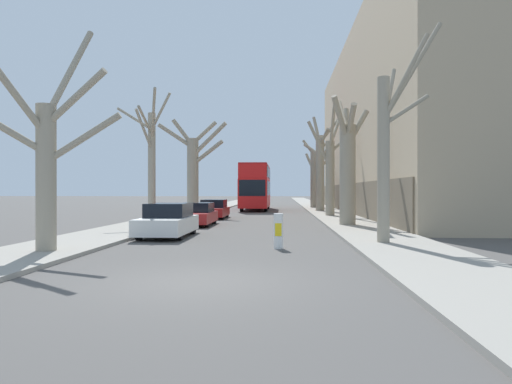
{
  "coord_description": "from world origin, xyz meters",
  "views": [
    {
      "loc": [
        1.76,
        -9.45,
        1.91
      ],
      "look_at": [
        -0.53,
        30.21,
        1.8
      ],
      "focal_mm": 32.0,
      "sensor_mm": 36.0,
      "label": 1
    }
  ],
  "objects_px": {
    "street_tree_right_0": "(387,147)",
    "street_tree_left_2": "(194,168)",
    "street_tree_left_0": "(47,158)",
    "street_tree_right_1": "(347,163)",
    "parked_car_1": "(196,215)",
    "double_decker_bus": "(256,185)",
    "parked_car_0": "(168,221)",
    "traffic_bollard": "(278,231)",
    "street_tree_right_3": "(320,168)",
    "parked_car_2": "(214,209)",
    "street_tree_right_2": "(330,169)",
    "street_tree_left_1": "(151,160)",
    "street_tree_right_4": "(315,176)"
  },
  "relations": [
    {
      "from": "street_tree_right_1",
      "to": "street_tree_right_3",
      "type": "bearing_deg",
      "value": 90.15
    },
    {
      "from": "street_tree_left_0",
      "to": "street_tree_left_2",
      "type": "distance_m",
      "value": 21.75
    },
    {
      "from": "street_tree_right_3",
      "to": "parked_car_0",
      "type": "relative_size",
      "value": 2.11
    },
    {
      "from": "street_tree_right_0",
      "to": "street_tree_left_2",
      "type": "bearing_deg",
      "value": 119.16
    },
    {
      "from": "street_tree_right_4",
      "to": "double_decker_bus",
      "type": "bearing_deg",
      "value": -144.73
    },
    {
      "from": "street_tree_right_1",
      "to": "parked_car_1",
      "type": "height_order",
      "value": "street_tree_right_1"
    },
    {
      "from": "street_tree_left_2",
      "to": "parked_car_2",
      "type": "bearing_deg",
      "value": -59.83
    },
    {
      "from": "street_tree_left_0",
      "to": "street_tree_right_2",
      "type": "height_order",
      "value": "street_tree_right_2"
    },
    {
      "from": "street_tree_right_2",
      "to": "parked_car_2",
      "type": "distance_m",
      "value": 9.0
    },
    {
      "from": "double_decker_bus",
      "to": "street_tree_right_2",
      "type": "bearing_deg",
      "value": -62.01
    },
    {
      "from": "street_tree_right_1",
      "to": "double_decker_bus",
      "type": "xyz_separation_m",
      "value": [
        -6.09,
        20.5,
        -0.89
      ]
    },
    {
      "from": "parked_car_0",
      "to": "street_tree_right_3",
      "type": "bearing_deg",
      "value": 70.17
    },
    {
      "from": "street_tree_right_3",
      "to": "traffic_bollard",
      "type": "relative_size",
      "value": 7.61
    },
    {
      "from": "street_tree_left_2",
      "to": "traffic_bollard",
      "type": "height_order",
      "value": "street_tree_left_2"
    },
    {
      "from": "street_tree_right_1",
      "to": "street_tree_right_2",
      "type": "distance_m",
      "value": 8.99
    },
    {
      "from": "parked_car_0",
      "to": "traffic_bollard",
      "type": "distance_m",
      "value": 5.85
    },
    {
      "from": "double_decker_bus",
      "to": "parked_car_0",
      "type": "distance_m",
      "value": 26.53
    },
    {
      "from": "parked_car_2",
      "to": "street_tree_right_0",
      "type": "bearing_deg",
      "value": -61.08
    },
    {
      "from": "street_tree_left_0",
      "to": "parked_car_1",
      "type": "xyz_separation_m",
      "value": [
        2.28,
        11.64,
        -2.29
      ]
    },
    {
      "from": "parked_car_0",
      "to": "parked_car_1",
      "type": "height_order",
      "value": "parked_car_0"
    },
    {
      "from": "street_tree_left_1",
      "to": "street_tree_right_0",
      "type": "xyz_separation_m",
      "value": [
        10.66,
        -7.83,
        -0.14
      ]
    },
    {
      "from": "street_tree_left_1",
      "to": "parked_car_1",
      "type": "distance_m",
      "value": 3.84
    },
    {
      "from": "street_tree_left_0",
      "to": "street_tree_right_3",
      "type": "bearing_deg",
      "value": 69.6
    },
    {
      "from": "street_tree_left_0",
      "to": "parked_car_1",
      "type": "bearing_deg",
      "value": 78.91
    },
    {
      "from": "street_tree_right_2",
      "to": "parked_car_1",
      "type": "bearing_deg",
      "value": -133.53
    },
    {
      "from": "street_tree_right_4",
      "to": "parked_car_1",
      "type": "distance_m",
      "value": 26.0
    },
    {
      "from": "street_tree_right_4",
      "to": "street_tree_right_0",
      "type": "bearing_deg",
      "value": -89.7
    },
    {
      "from": "street_tree_right_3",
      "to": "traffic_bollard",
      "type": "bearing_deg",
      "value": -97.71
    },
    {
      "from": "parked_car_0",
      "to": "traffic_bollard",
      "type": "bearing_deg",
      "value": -37.91
    },
    {
      "from": "street_tree_right_0",
      "to": "parked_car_1",
      "type": "xyz_separation_m",
      "value": [
        -8.4,
        8.76,
        -2.83
      ]
    },
    {
      "from": "street_tree_right_0",
      "to": "double_decker_bus",
      "type": "bearing_deg",
      "value": 102.24
    },
    {
      "from": "street_tree_left_2",
      "to": "double_decker_bus",
      "type": "xyz_separation_m",
      "value": [
        4.24,
        10.08,
        -1.16
      ]
    },
    {
      "from": "street_tree_left_2",
      "to": "street_tree_right_1",
      "type": "xyz_separation_m",
      "value": [
        10.33,
        -10.41,
        -0.27
      ]
    },
    {
      "from": "parked_car_1",
      "to": "street_tree_left_1",
      "type": "bearing_deg",
      "value": -157.74
    },
    {
      "from": "street_tree_right_2",
      "to": "street_tree_right_4",
      "type": "bearing_deg",
      "value": 90.05
    },
    {
      "from": "street_tree_right_0",
      "to": "parked_car_0",
      "type": "distance_m",
      "value": 9.21
    },
    {
      "from": "street_tree_left_0",
      "to": "street_tree_right_2",
      "type": "bearing_deg",
      "value": 62.62
    },
    {
      "from": "traffic_bollard",
      "to": "street_tree_right_3",
      "type": "bearing_deg",
      "value": 82.29
    },
    {
      "from": "parked_car_0",
      "to": "parked_car_1",
      "type": "distance_m",
      "value": 6.2
    },
    {
      "from": "street_tree_right_3",
      "to": "parked_car_2",
      "type": "height_order",
      "value": "street_tree_right_3"
    },
    {
      "from": "street_tree_right_4",
      "to": "parked_car_1",
      "type": "height_order",
      "value": "street_tree_right_4"
    },
    {
      "from": "street_tree_left_1",
      "to": "traffic_bollard",
      "type": "height_order",
      "value": "street_tree_left_1"
    },
    {
      "from": "street_tree_left_0",
      "to": "street_tree_right_0",
      "type": "xyz_separation_m",
      "value": [
        10.68,
        2.88,
        0.54
      ]
    },
    {
      "from": "street_tree_right_3",
      "to": "parked_car_1",
      "type": "relative_size",
      "value": 2.16
    },
    {
      "from": "street_tree_right_0",
      "to": "street_tree_right_2",
      "type": "xyz_separation_m",
      "value": [
        -0.16,
        17.43,
        0.03
      ]
    },
    {
      "from": "street_tree_left_0",
      "to": "traffic_bollard",
      "type": "xyz_separation_m",
      "value": [
        6.9,
        1.84,
        -2.31
      ]
    },
    {
      "from": "street_tree_left_1",
      "to": "street_tree_right_1",
      "type": "relative_size",
      "value": 0.98
    },
    {
      "from": "street_tree_left_0",
      "to": "street_tree_right_3",
      "type": "distance_m",
      "value": 30.01
    },
    {
      "from": "parked_car_0",
      "to": "parked_car_1",
      "type": "xyz_separation_m",
      "value": [
        -0.0,
        6.2,
        -0.06
      ]
    },
    {
      "from": "street_tree_right_3",
      "to": "street_tree_right_4",
      "type": "distance_m",
      "value": 8.04
    }
  ]
}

